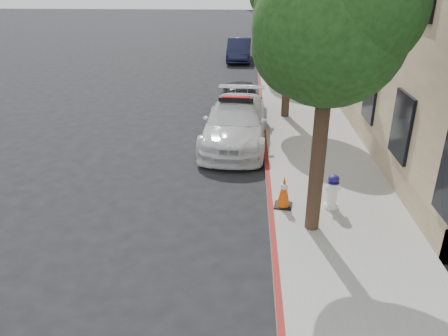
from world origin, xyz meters
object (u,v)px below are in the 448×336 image
police_car (236,122)px  fire_hydrant (332,192)px  parked_car_far (239,50)px  traffic_cone (284,192)px  parked_car_mid (241,100)px

police_car → fire_hydrant: bearing=-58.8°
police_car → parked_car_far: bearing=94.3°
police_car → parked_car_far: police_car is taller
parked_car_far → traffic_cone: 19.34m
police_car → traffic_cone: police_car is taller
police_car → parked_car_far: 14.81m
police_car → parked_car_far: (-0.24, 14.80, -0.03)m
parked_car_far → fire_hydrant: 19.44m
traffic_cone → fire_hydrant: bearing=0.6°
fire_hydrant → parked_car_mid: bearing=102.9°
parked_car_mid → fire_hydrant: size_ratio=4.61×
parked_car_mid → fire_hydrant: parked_car_mid is taller
police_car → fire_hydrant: size_ratio=6.07×
parked_car_mid → parked_car_far: bearing=87.8°
police_car → traffic_cone: (1.25, -4.47, -0.19)m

